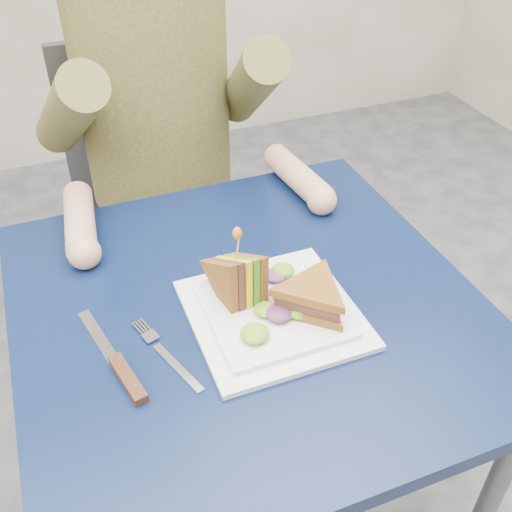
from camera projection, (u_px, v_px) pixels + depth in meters
name	position (u px, v px, depth m)	size (l,w,h in m)	color
table	(248.00, 336.00, 1.04)	(0.75, 0.75, 0.73)	black
chair	(158.00, 193.00, 1.61)	(0.42, 0.40, 0.93)	#47474C
diner	(153.00, 72.00, 1.29)	(0.54, 0.59, 0.74)	brown
plate	(273.00, 312.00, 0.96)	(0.26, 0.26, 0.02)	white
sandwich_flat	(312.00, 297.00, 0.93)	(0.19, 0.19, 0.05)	brown
sandwich_upright	(238.00, 280.00, 0.95)	(0.09, 0.14, 0.14)	brown
fork	(168.00, 356.00, 0.89)	(0.07, 0.18, 0.01)	silver
knife	(122.00, 370.00, 0.87)	(0.07, 0.22, 0.02)	silver
toothpick	(238.00, 248.00, 0.91)	(0.00, 0.00, 0.06)	tan
toothpick_frill	(237.00, 233.00, 0.89)	(0.01, 0.01, 0.02)	orange
lettuce_spill	(274.00, 298.00, 0.95)	(0.15, 0.13, 0.02)	#337A14
onion_ring	(281.00, 296.00, 0.95)	(0.04, 0.04, 0.01)	#9E4C7A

